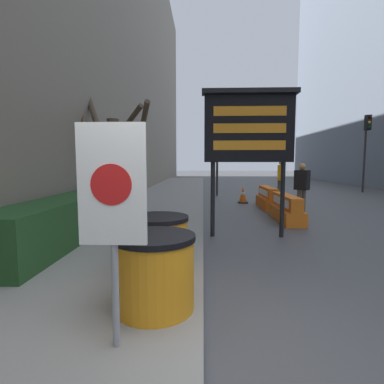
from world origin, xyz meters
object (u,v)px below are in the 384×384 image
at_px(pedestrian_worker, 302,184).
at_px(pedestrian_passerby, 281,176).
at_px(traffic_light_far_side, 366,137).
at_px(traffic_cone_mid, 269,198).
at_px(jersey_barrier_orange_near, 286,209).
at_px(traffic_light_near_curb, 217,133).
at_px(jersey_barrier_orange_far, 268,199).
at_px(barrel_drum_middle, 158,244).
at_px(message_board, 249,129).
at_px(traffic_cone_near, 243,195).
at_px(warning_sign, 112,200).
at_px(barrel_drum_foreground, 155,272).

bearing_deg(pedestrian_worker, pedestrian_passerby, -50.69).
height_order(traffic_light_far_side, pedestrian_passerby, traffic_light_far_side).
bearing_deg(traffic_cone_mid, jersey_barrier_orange_near, -93.57).
relative_size(traffic_light_near_curb, pedestrian_passerby, 2.40).
bearing_deg(jersey_barrier_orange_far, barrel_drum_middle, -113.09).
distance_m(message_board, jersey_barrier_orange_near, 3.21).
distance_m(traffic_cone_near, pedestrian_worker, 3.20).
bearing_deg(traffic_cone_mid, barrel_drum_middle, -112.50).
bearing_deg(message_board, pedestrian_passerby, 69.92).
xyz_separation_m(jersey_barrier_orange_near, traffic_light_near_curb, (-1.73, 6.47, 2.84)).
height_order(jersey_barrier_orange_near, pedestrian_worker, pedestrian_worker).
bearing_deg(pedestrian_worker, message_board, 98.50).
distance_m(jersey_barrier_orange_far, traffic_cone_near, 1.54).
bearing_deg(message_board, traffic_light_far_side, 52.28).
relative_size(barrel_drum_middle, warning_sign, 0.46).
bearing_deg(message_board, barrel_drum_foreground, -111.74).
height_order(jersey_barrier_orange_near, traffic_light_near_curb, traffic_light_near_curb).
distance_m(warning_sign, pedestrian_worker, 8.57).
bearing_deg(jersey_barrier_orange_far, pedestrian_worker, -59.86).
relative_size(jersey_barrier_orange_near, traffic_light_near_curb, 0.47).
relative_size(jersey_barrier_orange_far, traffic_cone_mid, 3.34).
bearing_deg(barrel_drum_foreground, pedestrian_worker, 61.50).
distance_m(jersey_barrier_orange_near, traffic_cone_near, 3.95).
relative_size(barrel_drum_middle, traffic_cone_mid, 1.48).
relative_size(traffic_cone_mid, pedestrian_worker, 0.34).
height_order(traffic_cone_mid, traffic_light_far_side, traffic_light_far_side).
xyz_separation_m(barrel_drum_middle, jersey_barrier_orange_near, (3.07, 4.68, -0.23)).
xyz_separation_m(warning_sign, traffic_light_near_curb, (1.44, 12.90, 1.77)).
relative_size(traffic_cone_near, pedestrian_worker, 0.42).
distance_m(barrel_drum_middle, jersey_barrier_orange_near, 5.60).
relative_size(barrel_drum_foreground, traffic_light_far_side, 0.20).
relative_size(barrel_drum_foreground, traffic_light_near_curb, 0.19).
xyz_separation_m(jersey_barrier_orange_near, jersey_barrier_orange_far, (-0.00, 2.53, 0.01)).
distance_m(barrel_drum_middle, traffic_light_near_curb, 11.53).
relative_size(traffic_light_near_curb, pedestrian_worker, 2.62).
xyz_separation_m(warning_sign, traffic_cone_near, (2.41, 10.30, -1.06)).
height_order(jersey_barrier_orange_far, pedestrian_passerby, pedestrian_passerby).
bearing_deg(barrel_drum_middle, barrel_drum_foreground, -83.34).
height_order(warning_sign, jersey_barrier_orange_far, warning_sign).
bearing_deg(barrel_drum_middle, message_board, 58.98).
bearing_deg(traffic_light_far_side, pedestrian_worker, -128.49).
height_order(traffic_cone_near, traffic_cone_mid, traffic_cone_near).
bearing_deg(traffic_light_far_side, traffic_cone_mid, -140.49).
relative_size(barrel_drum_middle, pedestrian_worker, 0.51).
distance_m(jersey_barrier_orange_near, pedestrian_worker, 1.55).
xyz_separation_m(message_board, jersey_barrier_orange_near, (1.43, 1.94, -2.12)).
bearing_deg(traffic_cone_near, traffic_light_near_curb, 110.58).
bearing_deg(barrel_drum_middle, pedestrian_worker, 56.38).
distance_m(message_board, traffic_cone_near, 6.22).
bearing_deg(barrel_drum_foreground, barrel_drum_middle, 96.66).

